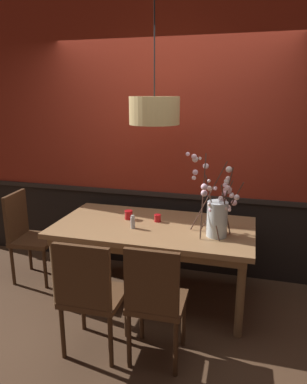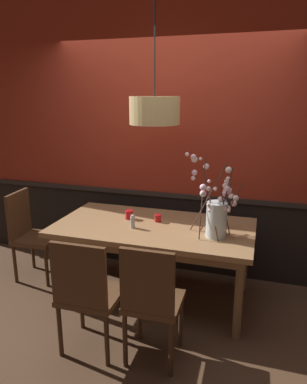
{
  "view_description": "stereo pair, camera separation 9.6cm",
  "coord_description": "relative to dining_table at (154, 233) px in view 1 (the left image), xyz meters",
  "views": [
    {
      "loc": [
        0.84,
        -3.05,
        1.94
      ],
      "look_at": [
        0.0,
        0.0,
        1.08
      ],
      "focal_mm": 33.4,
      "sensor_mm": 36.0,
      "label": 1
    },
    {
      "loc": [
        0.94,
        -3.02,
        1.94
      ],
      "look_at": [
        0.0,
        0.0,
        1.08
      ],
      "focal_mm": 33.4,
      "sensor_mm": 36.0,
      "label": 2
    }
  ],
  "objects": [
    {
      "name": "condiment_bottle",
      "position": [
        -0.16,
        -0.13,
        0.14
      ],
      "size": [
        0.04,
        0.04,
        0.12
      ],
      "color": "#ADADB2",
      "rests_on": "dining_table"
    },
    {
      "name": "ground_plane",
      "position": [
        0.0,
        0.0,
        -0.67
      ],
      "size": [
        24.0,
        24.0,
        0.0
      ],
      "primitive_type": "plane",
      "color": "#4C3321"
    },
    {
      "name": "chair_head_west_end",
      "position": [
        -1.39,
        0.01,
        -0.15
      ],
      "size": [
        0.46,
        0.44,
        0.96
      ],
      "color": "#4C301C",
      "rests_on": "ground"
    },
    {
      "name": "chair_near_side_left",
      "position": [
        -0.24,
        -0.9,
        -0.14
      ],
      "size": [
        0.45,
        0.42,
        0.95
      ],
      "color": "#4C301C",
      "rests_on": "ground"
    },
    {
      "name": "pendant_lamp",
      "position": [
        -0.01,
        0.07,
        1.13
      ],
      "size": [
        0.45,
        0.45,
        1.3
      ],
      "color": "tan"
    },
    {
      "name": "dining_table",
      "position": [
        0.0,
        0.0,
        0.0
      ],
      "size": [
        1.85,
        0.98,
        0.75
      ],
      "color": "#997047",
      "rests_on": "ground"
    },
    {
      "name": "vase_with_blossoms",
      "position": [
        0.59,
        -0.09,
        0.28
      ],
      "size": [
        0.49,
        0.5,
        0.73
      ],
      "color": "silver",
      "rests_on": "dining_table"
    },
    {
      "name": "back_wall",
      "position": [
        0.0,
        0.7,
        0.81
      ],
      "size": [
        5.51,
        0.14,
        2.98
      ],
      "color": "black",
      "rests_on": "ground"
    },
    {
      "name": "chair_far_side_left",
      "position": [
        -0.25,
        0.91,
        -0.15
      ],
      "size": [
        0.43,
        0.41,
        0.92
      ],
      "color": "#4C301C",
      "rests_on": "ground"
    },
    {
      "name": "candle_holder_nearer_edge",
      "position": [
        -0.28,
        0.1,
        0.13
      ],
      "size": [
        0.08,
        0.08,
        0.09
      ],
      "color": "red",
      "rests_on": "dining_table"
    },
    {
      "name": "chair_near_side_right",
      "position": [
        0.25,
        -0.87,
        -0.14
      ],
      "size": [
        0.41,
        0.4,
        0.95
      ],
      "color": "#4C301C",
      "rests_on": "ground"
    },
    {
      "name": "chair_far_side_right",
      "position": [
        0.33,
        0.93,
        -0.14
      ],
      "size": [
        0.49,
        0.44,
        0.95
      ],
      "color": "#4C301C",
      "rests_on": "ground"
    },
    {
      "name": "candle_holder_nearer_center",
      "position": [
        0.01,
        0.1,
        0.12
      ],
      "size": [
        0.07,
        0.07,
        0.07
      ],
      "color": "red",
      "rests_on": "dining_table"
    }
  ]
}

